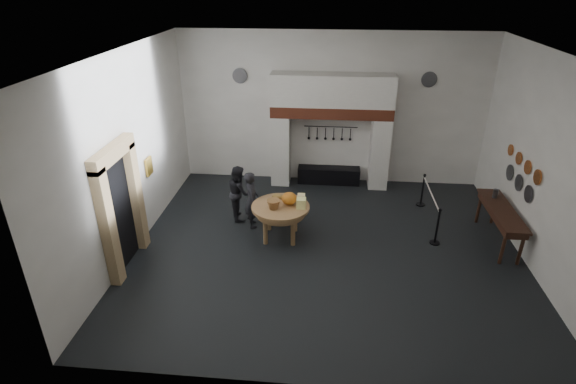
# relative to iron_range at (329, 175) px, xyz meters

# --- Properties ---
(floor) EXTENTS (9.00, 8.00, 0.02)m
(floor) POSITION_rel_iron_range_xyz_m (0.00, -3.72, -0.25)
(floor) COLOR black
(floor) RESTS_ON ground
(ceiling) EXTENTS (9.00, 8.00, 0.02)m
(ceiling) POSITION_rel_iron_range_xyz_m (0.00, -3.72, 4.25)
(ceiling) COLOR silver
(ceiling) RESTS_ON wall_back
(wall_back) EXTENTS (9.00, 0.02, 4.50)m
(wall_back) POSITION_rel_iron_range_xyz_m (0.00, 0.28, 2.00)
(wall_back) COLOR white
(wall_back) RESTS_ON floor
(wall_front) EXTENTS (9.00, 0.02, 4.50)m
(wall_front) POSITION_rel_iron_range_xyz_m (0.00, -7.72, 2.00)
(wall_front) COLOR white
(wall_front) RESTS_ON floor
(wall_left) EXTENTS (0.02, 8.00, 4.50)m
(wall_left) POSITION_rel_iron_range_xyz_m (-4.50, -3.72, 2.00)
(wall_left) COLOR white
(wall_left) RESTS_ON floor
(wall_right) EXTENTS (0.02, 8.00, 4.50)m
(wall_right) POSITION_rel_iron_range_xyz_m (4.50, -3.72, 2.00)
(wall_right) COLOR white
(wall_right) RESTS_ON floor
(chimney_pier_left) EXTENTS (0.55, 0.70, 2.15)m
(chimney_pier_left) POSITION_rel_iron_range_xyz_m (-1.48, -0.07, 0.82)
(chimney_pier_left) COLOR silver
(chimney_pier_left) RESTS_ON floor
(chimney_pier_right) EXTENTS (0.55, 0.70, 2.15)m
(chimney_pier_right) POSITION_rel_iron_range_xyz_m (1.48, -0.07, 0.82)
(chimney_pier_right) COLOR silver
(chimney_pier_right) RESTS_ON floor
(hearth_brick_band) EXTENTS (3.50, 0.72, 0.32)m
(hearth_brick_band) POSITION_rel_iron_range_xyz_m (0.00, -0.07, 2.06)
(hearth_brick_band) COLOR #9E442B
(hearth_brick_band) RESTS_ON chimney_pier_left
(chimney_hood) EXTENTS (3.50, 0.70, 0.90)m
(chimney_hood) POSITION_rel_iron_range_xyz_m (0.00, -0.07, 2.67)
(chimney_hood) COLOR silver
(chimney_hood) RESTS_ON hearth_brick_band
(iron_range) EXTENTS (1.90, 0.45, 0.50)m
(iron_range) POSITION_rel_iron_range_xyz_m (0.00, 0.00, 0.00)
(iron_range) COLOR black
(iron_range) RESTS_ON floor
(utensil_rail) EXTENTS (1.60, 0.02, 0.02)m
(utensil_rail) POSITION_rel_iron_range_xyz_m (0.00, 0.20, 1.50)
(utensil_rail) COLOR black
(utensil_rail) RESTS_ON wall_back
(door_recess) EXTENTS (0.04, 1.10, 2.50)m
(door_recess) POSITION_rel_iron_range_xyz_m (-4.47, -4.72, 1.00)
(door_recess) COLOR black
(door_recess) RESTS_ON floor
(door_jamb_near) EXTENTS (0.22, 0.30, 2.60)m
(door_jamb_near) POSITION_rel_iron_range_xyz_m (-4.38, -5.42, 1.05)
(door_jamb_near) COLOR tan
(door_jamb_near) RESTS_ON floor
(door_jamb_far) EXTENTS (0.22, 0.30, 2.60)m
(door_jamb_far) POSITION_rel_iron_range_xyz_m (-4.38, -4.02, 1.05)
(door_jamb_far) COLOR tan
(door_jamb_far) RESTS_ON floor
(door_lintel) EXTENTS (0.22, 1.70, 0.30)m
(door_lintel) POSITION_rel_iron_range_xyz_m (-4.38, -4.72, 2.40)
(door_lintel) COLOR tan
(door_lintel) RESTS_ON door_jamb_near
(wall_plaque) EXTENTS (0.05, 0.34, 0.44)m
(wall_plaque) POSITION_rel_iron_range_xyz_m (-4.45, -2.92, 1.35)
(wall_plaque) COLOR gold
(wall_plaque) RESTS_ON wall_left
(work_table) EXTENTS (1.45, 1.45, 0.07)m
(work_table) POSITION_rel_iron_range_xyz_m (-1.14, -3.33, 0.59)
(work_table) COLOR #AA7A50
(work_table) RESTS_ON floor
(pumpkin) EXTENTS (0.36, 0.36, 0.31)m
(pumpkin) POSITION_rel_iron_range_xyz_m (-0.94, -3.23, 0.78)
(pumpkin) COLOR orange
(pumpkin) RESTS_ON work_table
(cheese_block_big) EXTENTS (0.22, 0.22, 0.24)m
(cheese_block_big) POSITION_rel_iron_range_xyz_m (-0.64, -3.38, 0.74)
(cheese_block_big) COLOR #FDFF98
(cheese_block_big) RESTS_ON work_table
(cheese_block_small) EXTENTS (0.18, 0.18, 0.20)m
(cheese_block_small) POSITION_rel_iron_range_xyz_m (-0.66, -3.08, 0.72)
(cheese_block_small) COLOR #FFEE98
(cheese_block_small) RESTS_ON work_table
(wicker_basket) EXTENTS (0.33, 0.33, 0.22)m
(wicker_basket) POSITION_rel_iron_range_xyz_m (-1.29, -3.48, 0.73)
(wicker_basket) COLOR #975F37
(wicker_basket) RESTS_ON work_table
(bread_loaf) EXTENTS (0.31, 0.18, 0.13)m
(bread_loaf) POSITION_rel_iron_range_xyz_m (-1.24, -2.98, 0.69)
(bread_loaf) COLOR #A7833B
(bread_loaf) RESTS_ON work_table
(visitor_near) EXTENTS (0.50, 0.63, 1.50)m
(visitor_near) POSITION_rel_iron_range_xyz_m (-1.93, -2.83, 0.50)
(visitor_near) COLOR black
(visitor_near) RESTS_ON floor
(visitor_far) EXTENTS (0.77, 0.86, 1.47)m
(visitor_far) POSITION_rel_iron_range_xyz_m (-2.33, -2.43, 0.48)
(visitor_far) COLOR black
(visitor_far) RESTS_ON floor
(side_table) EXTENTS (0.55, 2.20, 0.06)m
(side_table) POSITION_rel_iron_range_xyz_m (4.10, -3.05, 0.62)
(side_table) COLOR #361C13
(side_table) RESTS_ON floor
(pewter_jug) EXTENTS (0.12, 0.12, 0.22)m
(pewter_jug) POSITION_rel_iron_range_xyz_m (4.10, -2.45, 0.76)
(pewter_jug) COLOR #46464A
(pewter_jug) RESTS_ON side_table
(copper_pan_a) EXTENTS (0.03, 0.34, 0.34)m
(copper_pan_a) POSITION_rel_iron_range_xyz_m (4.46, -3.52, 1.70)
(copper_pan_a) COLOR #C6662D
(copper_pan_a) RESTS_ON wall_right
(copper_pan_b) EXTENTS (0.03, 0.32, 0.32)m
(copper_pan_b) POSITION_rel_iron_range_xyz_m (4.46, -2.97, 1.70)
(copper_pan_b) COLOR #C6662D
(copper_pan_b) RESTS_ON wall_right
(copper_pan_c) EXTENTS (0.03, 0.30, 0.30)m
(copper_pan_c) POSITION_rel_iron_range_xyz_m (4.46, -2.42, 1.70)
(copper_pan_c) COLOR #C6662D
(copper_pan_c) RESTS_ON wall_right
(copper_pan_d) EXTENTS (0.03, 0.28, 0.28)m
(copper_pan_d) POSITION_rel_iron_range_xyz_m (4.46, -1.87, 1.70)
(copper_pan_d) COLOR #C6662D
(copper_pan_d) RESTS_ON wall_right
(pewter_plate_left) EXTENTS (0.03, 0.40, 0.40)m
(pewter_plate_left) POSITION_rel_iron_range_xyz_m (4.46, -3.32, 1.20)
(pewter_plate_left) COLOR #4C4C51
(pewter_plate_left) RESTS_ON wall_right
(pewter_plate_mid) EXTENTS (0.03, 0.40, 0.40)m
(pewter_plate_mid) POSITION_rel_iron_range_xyz_m (4.46, -2.72, 1.20)
(pewter_plate_mid) COLOR #4C4C51
(pewter_plate_mid) RESTS_ON wall_right
(pewter_plate_right) EXTENTS (0.03, 0.40, 0.40)m
(pewter_plate_right) POSITION_rel_iron_range_xyz_m (4.46, -2.12, 1.20)
(pewter_plate_right) COLOR #4C4C51
(pewter_plate_right) RESTS_ON wall_right
(pewter_plate_back_left) EXTENTS (0.44, 0.03, 0.44)m
(pewter_plate_back_left) POSITION_rel_iron_range_xyz_m (-2.70, 0.24, 2.95)
(pewter_plate_back_left) COLOR #4C4C51
(pewter_plate_back_left) RESTS_ON wall_back
(pewter_plate_back_right) EXTENTS (0.44, 0.03, 0.44)m
(pewter_plate_back_right) POSITION_rel_iron_range_xyz_m (2.70, 0.24, 2.95)
(pewter_plate_back_right) COLOR #4C4C51
(pewter_plate_back_right) RESTS_ON wall_back
(barrier_post_near) EXTENTS (0.05, 0.05, 0.90)m
(barrier_post_near) POSITION_rel_iron_range_xyz_m (2.61, -3.27, 0.20)
(barrier_post_near) COLOR black
(barrier_post_near) RESTS_ON floor
(barrier_post_far) EXTENTS (0.05, 0.05, 0.90)m
(barrier_post_far) POSITION_rel_iron_range_xyz_m (2.61, -1.27, 0.20)
(barrier_post_far) COLOR black
(barrier_post_far) RESTS_ON floor
(barrier_rope) EXTENTS (0.04, 2.00, 0.04)m
(barrier_rope) POSITION_rel_iron_range_xyz_m (2.61, -2.27, 0.60)
(barrier_rope) COLOR silver
(barrier_rope) RESTS_ON barrier_post_near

